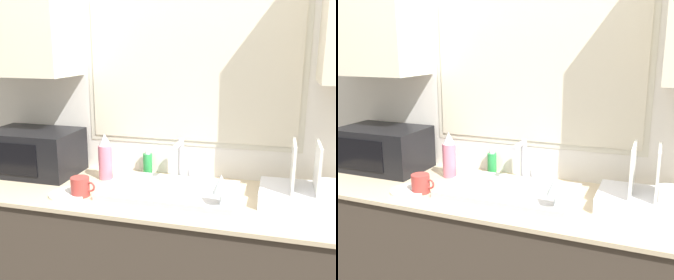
% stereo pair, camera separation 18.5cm
% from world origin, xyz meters
% --- Properties ---
extents(countertop, '(2.36, 0.65, 0.89)m').
position_xyz_m(countertop, '(0.00, 0.31, 0.45)').
color(countertop, '#42382D').
rests_on(countertop, ground_plane).
extents(wall_back, '(6.00, 0.38, 2.60)m').
position_xyz_m(wall_back, '(0.00, 0.61, 1.40)').
color(wall_back, silver).
rests_on(wall_back, ground_plane).
extents(sink_basin, '(0.65, 0.38, 0.03)m').
position_xyz_m(sink_basin, '(-0.03, 0.31, 0.90)').
color(sink_basin, '#B2B2B7').
rests_on(sink_basin, countertop).
extents(faucet, '(0.08, 0.17, 0.23)m').
position_xyz_m(faucet, '(-0.03, 0.51, 1.02)').
color(faucet, '#B7B7BC').
rests_on(faucet, countertop).
extents(microwave, '(0.50, 0.34, 0.25)m').
position_xyz_m(microwave, '(-0.86, 0.42, 1.01)').
color(microwave, black).
rests_on(microwave, countertop).
extents(dish_rack, '(0.39, 0.28, 0.29)m').
position_xyz_m(dish_rack, '(0.60, 0.35, 0.95)').
color(dish_rack, silver).
rests_on(dish_rack, countertop).
extents(spray_bottle, '(0.07, 0.07, 0.25)m').
position_xyz_m(spray_bottle, '(-0.43, 0.43, 1.01)').
color(spray_bottle, '#D8728C').
rests_on(spray_bottle, countertop).
extents(soap_bottle, '(0.05, 0.05, 0.15)m').
position_xyz_m(soap_bottle, '(-0.23, 0.57, 0.95)').
color(soap_bottle, '#268C3F').
rests_on(soap_bottle, countertop).
extents(mug_near_sink, '(0.12, 0.09, 0.09)m').
position_xyz_m(mug_near_sink, '(-0.44, 0.16, 0.94)').
color(mug_near_sink, '#A53833').
rests_on(mug_near_sink, countertop).
extents(wine_glass, '(0.08, 0.08, 0.17)m').
position_xyz_m(wine_glass, '(0.24, 0.16, 1.01)').
color(wine_glass, silver).
rests_on(wine_glass, countertop).
extents(small_plate, '(0.18, 0.18, 0.01)m').
position_xyz_m(small_plate, '(-0.50, 0.15, 0.90)').
color(small_plate, white).
rests_on(small_plate, countertop).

